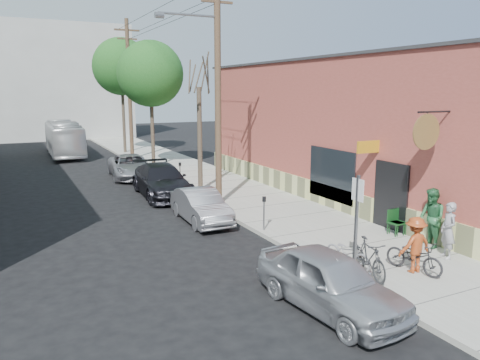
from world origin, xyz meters
name	(u,v)px	position (x,y,z in m)	size (l,w,h in m)	color
ground	(217,250)	(0.00, 0.00, 0.00)	(120.00, 120.00, 0.00)	black
sidewalk	(207,180)	(4.25, 11.00, 0.07)	(4.50, 58.00, 0.15)	#A3A397
cafe_building	(343,128)	(8.99, 4.99, 3.30)	(6.60, 20.20, 6.61)	#9A4239
end_cap_building	(41,82)	(-2.00, 42.00, 6.00)	(18.00, 8.00, 12.00)	#ACADA7
sign_post	(357,216)	(2.35, -3.94, 1.83)	(0.07, 0.45, 2.80)	slate
parking_meter_near	(264,208)	(2.25, 0.88, 0.98)	(0.14, 0.14, 1.24)	slate
parking_meter_far	(180,170)	(2.25, 9.94, 0.98)	(0.14, 0.14, 1.24)	slate
utility_pole_near	(217,84)	(2.39, 5.34, 5.41)	(3.57, 0.28, 10.00)	#503A28
utility_pole_far	(129,87)	(2.45, 21.21, 5.34)	(1.80, 0.28, 10.00)	#503A28
tree_bare	(200,139)	(2.80, 8.43, 2.73)	(0.24, 0.24, 5.15)	#44392C
tree_leafy_mid	(150,74)	(2.80, 16.83, 6.18)	(4.24, 4.24, 8.16)	#44392C
tree_leafy_far	(121,67)	(2.80, 25.07, 6.99)	(4.54, 4.54, 9.12)	#44392C
patio_chair_a	(396,223)	(6.10, -1.70, 0.59)	(0.50, 0.50, 0.88)	#0F3816
patio_chair_b	(398,222)	(6.20, -1.69, 0.59)	(0.50, 0.50, 0.88)	#0F3816
patron_grey	(448,230)	(5.78, -4.09, 1.01)	(0.63, 0.41, 1.72)	gray
patron_green	(431,218)	(6.11, -3.15, 1.11)	(0.94, 0.73, 1.93)	#286439
cyclist	(415,245)	(4.02, -4.46, 0.94)	(1.02, 0.59, 1.58)	#9D3B16
cyclist_bike	(414,256)	(4.02, -4.46, 0.60)	(0.59, 1.70, 0.89)	black
parked_bike_a	(369,258)	(2.66, -4.16, 0.67)	(0.49, 1.74, 1.05)	#222325
parked_bike_b	(348,253)	(2.62, -3.34, 0.57)	(0.56, 1.60, 0.84)	slate
car_0	(330,281)	(0.70, -5.02, 0.72)	(1.69, 4.20, 1.43)	#AFB2B7
car_1	(201,206)	(0.80, 3.39, 0.65)	(1.37, 3.94, 1.30)	gray
car_2	(162,181)	(0.80, 8.53, 0.78)	(2.18, 5.35, 1.55)	black
car_3	(131,166)	(0.63, 14.17, 0.68)	(2.27, 4.92, 1.37)	#96969D
bus	(64,138)	(-1.74, 26.39, 1.35)	(2.27, 9.71, 2.70)	white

